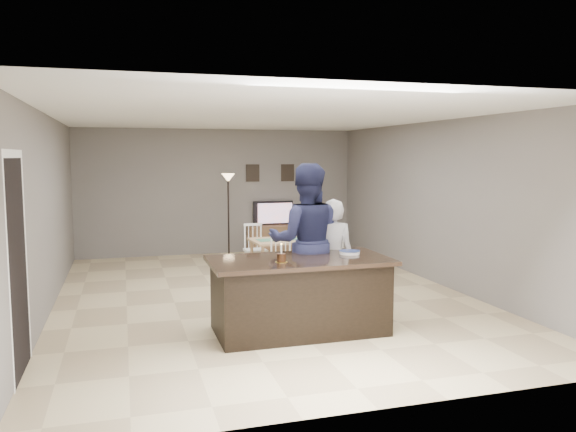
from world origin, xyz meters
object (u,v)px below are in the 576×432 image
object	(u,v)px
television	(274,213)
woman	(332,258)
tv_console	(275,239)
man	(306,241)
plate_stack	(349,252)
birthday_cake	(281,258)
dining_table	(293,246)
kitchen_island	(299,295)
floor_lamp	(228,193)

from	to	relation	value
television	woman	distance (m)	5.12
tv_console	woman	xyz separation A→B (m)	(-0.57, -5.02, 0.48)
man	tv_console	bearing A→B (deg)	-83.37
television	man	size ratio (longest dim) A/B	0.45
man	plate_stack	world-z (taller)	man
birthday_cake	dining_table	size ratio (longest dim) A/B	0.13
plate_stack	dining_table	size ratio (longest dim) A/B	0.15
kitchen_island	dining_table	distance (m)	3.06
dining_table	birthday_cake	bearing A→B (deg)	-112.33
woman	plate_stack	bearing A→B (deg)	120.28
kitchen_island	dining_table	xyz separation A→B (m)	(0.82, 2.95, 0.11)
television	tv_console	bearing A→B (deg)	90.00
kitchen_island	plate_stack	distance (m)	0.85
tv_console	floor_lamp	size ratio (longest dim) A/B	0.68
tv_console	plate_stack	size ratio (longest dim) A/B	4.57
woman	floor_lamp	size ratio (longest dim) A/B	0.88
dining_table	floor_lamp	distance (m)	2.27
kitchen_island	woman	xyz separation A→B (m)	(0.63, 0.55, 0.33)
woman	floor_lamp	world-z (taller)	floor_lamp
birthday_cake	dining_table	bearing A→B (deg)	70.68
kitchen_island	man	xyz separation A→B (m)	(0.26, 0.55, 0.56)
birthday_cake	floor_lamp	size ratio (longest dim) A/B	0.12
man	plate_stack	xyz separation A→B (m)	(0.43, -0.43, -0.09)
kitchen_island	birthday_cake	xyz separation A→B (m)	(-0.27, -0.16, 0.50)
kitchen_island	plate_stack	world-z (taller)	plate_stack
kitchen_island	woman	world-z (taller)	woman
birthday_cake	floor_lamp	distance (m)	5.12
kitchen_island	woman	size ratio (longest dim) A/B	1.38
man	floor_lamp	distance (m)	4.39
woman	floor_lamp	distance (m)	4.45
dining_table	floor_lamp	world-z (taller)	floor_lamp
tv_console	man	distance (m)	5.16
television	birthday_cake	world-z (taller)	television
woman	birthday_cake	world-z (taller)	woman
tv_console	plate_stack	distance (m)	5.51
kitchen_island	plate_stack	bearing A→B (deg)	9.76
woman	plate_stack	size ratio (longest dim) A/B	5.94
tv_console	dining_table	size ratio (longest dim) A/B	0.70
plate_stack	tv_console	bearing A→B (deg)	84.70
television	plate_stack	xyz separation A→B (m)	(-0.51, -5.52, 0.06)
television	dining_table	xyz separation A→B (m)	(-0.38, -2.69, -0.30)
kitchen_island	tv_console	xyz separation A→B (m)	(1.20, 5.57, -0.15)
woman	floor_lamp	bearing A→B (deg)	-60.51
birthday_cake	dining_table	distance (m)	3.32
television	woman	bearing A→B (deg)	83.62
floor_lamp	kitchen_island	bearing A→B (deg)	-90.53
birthday_cake	dining_table	xyz separation A→B (m)	(1.09, 3.11, -0.39)
plate_stack	dining_table	world-z (taller)	plate_stack
tv_console	television	bearing A→B (deg)	90.00
television	dining_table	size ratio (longest dim) A/B	0.53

